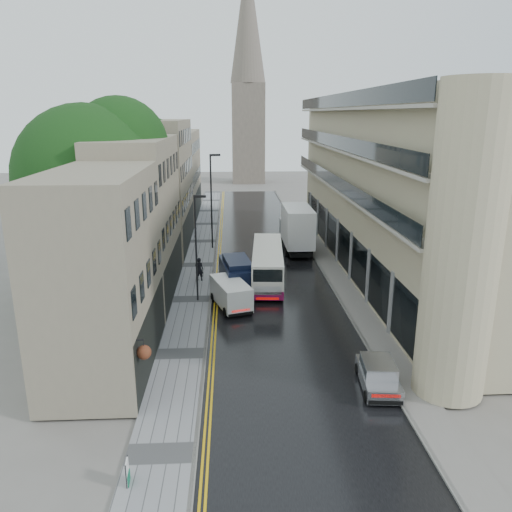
{
  "coord_description": "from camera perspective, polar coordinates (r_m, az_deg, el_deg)",
  "views": [
    {
      "loc": [
        -3.06,
        -13.91,
        12.7
      ],
      "look_at": [
        -1.39,
        18.0,
        3.54
      ],
      "focal_mm": 35.0,
      "sensor_mm": 36.0,
      "label": 1
    }
  ],
  "objects": [
    {
      "name": "road",
      "position": [
        43.41,
        1.17,
        -1.01
      ],
      "size": [
        9.0,
        85.0,
        0.02
      ],
      "primitive_type": "cube",
      "color": "black",
      "rests_on": "ground"
    },
    {
      "name": "old_shop_row",
      "position": [
        44.87,
        -11.24,
        7.1
      ],
      "size": [
        4.5,
        56.0,
        12.0
      ],
      "primitive_type": null,
      "color": "gray",
      "rests_on": "ground"
    },
    {
      "name": "white_van",
      "position": [
        32.28,
        -3.49,
        -5.36
      ],
      "size": [
        2.97,
        4.52,
        1.89
      ],
      "primitive_type": null,
      "rotation": [
        0.0,
        0.0,
        0.31
      ],
      "color": "white",
      "rests_on": "road"
    },
    {
      "name": "right_sidewalk",
      "position": [
        44.11,
        8.19,
        -0.83
      ],
      "size": [
        1.8,
        85.0,
        0.12
      ],
      "primitive_type": "cube",
      "color": "slate",
      "rests_on": "ground"
    },
    {
      "name": "silver_hatchback",
      "position": [
        23.91,
        12.6,
        -14.52
      ],
      "size": [
        1.95,
        3.82,
        1.38
      ],
      "primitive_type": null,
      "rotation": [
        0.0,
        0.0,
        -0.09
      ],
      "color": "#9B9A9F",
      "rests_on": "road"
    },
    {
      "name": "lamp_post_near",
      "position": [
        34.15,
        -6.86,
        0.77
      ],
      "size": [
        0.85,
        0.33,
        7.36
      ],
      "primitive_type": null,
      "rotation": [
        0.0,
        0.0,
        -0.18
      ],
      "color": "black",
      "rests_on": "left_sidewalk"
    },
    {
      "name": "white_lorry",
      "position": [
        45.57,
        3.52,
        2.63
      ],
      "size": [
        2.5,
        8.29,
        4.35
      ],
      "primitive_type": null,
      "rotation": [
        0.0,
        0.0,
        0.0
      ],
      "color": "white",
      "rests_on": "road"
    },
    {
      "name": "tree_far",
      "position": [
        48.22,
        -14.03,
        7.81
      ],
      "size": [
        9.24,
        9.24,
        12.46
      ],
      "primitive_type": null,
      "color": "black",
      "rests_on": "ground"
    },
    {
      "name": "church_spire",
      "position": [
        96.25,
        -0.93,
        20.33
      ],
      "size": [
        6.4,
        6.4,
        40.0
      ],
      "primitive_type": null,
      "color": "#776A5E",
      "rests_on": "ground"
    },
    {
      "name": "ground",
      "position": [
        19.08,
        7.81,
        -25.91
      ],
      "size": [
        200.0,
        200.0,
        0.0
      ],
      "primitive_type": "plane",
      "color": "slate",
      "rests_on": "ground"
    },
    {
      "name": "tree_near",
      "position": [
        35.66,
        -18.41,
        5.89
      ],
      "size": [
        10.56,
        10.56,
        13.89
      ],
      "primitive_type": null,
      "color": "black",
      "rests_on": "ground"
    },
    {
      "name": "pedestrian",
      "position": [
        39.06,
        -6.5,
        -1.5
      ],
      "size": [
        0.75,
        0.59,
        1.82
      ],
      "primitive_type": "imported",
      "rotation": [
        0.0,
        0.0,
        2.89
      ],
      "color": "black",
      "rests_on": "left_sidewalk"
    },
    {
      "name": "navy_van",
      "position": [
        35.14,
        -3.2,
        -2.96
      ],
      "size": [
        2.77,
        5.28,
        2.57
      ],
      "primitive_type": null,
      "rotation": [
        0.0,
        0.0,
        0.16
      ],
      "color": "black",
      "rests_on": "road"
    },
    {
      "name": "lamp_post_far",
      "position": [
        47.68,
        -5.12,
        6.12
      ],
      "size": [
        1.03,
        0.45,
        8.93
      ],
      "primitive_type": null,
      "rotation": [
        0.0,
        0.0,
        0.24
      ],
      "color": "black",
      "rests_on": "left_sidewalk"
    },
    {
      "name": "cream_bus",
      "position": [
        36.23,
        -0.29,
        -2.24
      ],
      "size": [
        2.95,
        9.98,
        2.69
      ],
      "primitive_type": null,
      "rotation": [
        0.0,
        0.0,
        -0.07
      ],
      "color": "white",
      "rests_on": "road"
    },
    {
      "name": "left_sidewalk",
      "position": [
        43.38,
        -6.56,
        -1.06
      ],
      "size": [
        2.7,
        85.0,
        0.12
      ],
      "primitive_type": "cube",
      "color": "gray",
      "rests_on": "ground"
    },
    {
      "name": "estate_sign",
      "position": [
        19.61,
        -14.51,
        -22.81
      ],
      "size": [
        0.11,
        0.54,
        0.9
      ],
      "primitive_type": null,
      "rotation": [
        0.0,
        0.0,
        0.06
      ],
      "color": "silver",
      "rests_on": "left_sidewalk"
    },
    {
      "name": "modern_block",
      "position": [
        42.47,
        15.51,
        7.7
      ],
      "size": [
        8.0,
        40.0,
        14.0
      ],
      "primitive_type": null,
      "color": "tan",
      "rests_on": "ground"
    }
  ]
}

